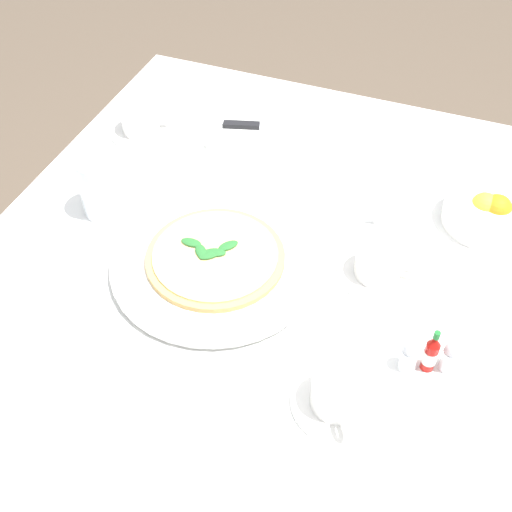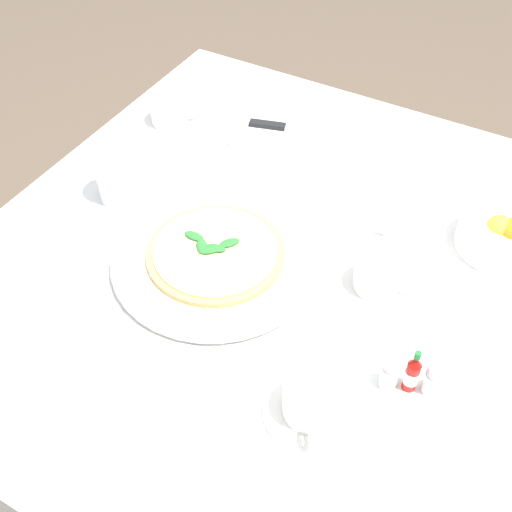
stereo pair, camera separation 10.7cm
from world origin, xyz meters
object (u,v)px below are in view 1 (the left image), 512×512
hot_sauce_bottle (431,353)px  pepper_shaker (409,357)px  coffee_cup_near_right (141,121)px  water_glass_far_right (100,191)px  coffee_cup_right_edge (379,265)px  napkin_folded (264,132)px  pizza (215,256)px  menu_card (401,211)px  pizza_plate (216,262)px  citrus_bowl (487,212)px  salt_shaker (450,357)px  coffee_cup_back_corner (339,394)px  dinner_knife (266,126)px

hot_sauce_bottle → pepper_shaker: hot_sauce_bottle is taller
coffee_cup_near_right → water_glass_far_right: bearing=-78.1°
coffee_cup_right_edge → water_glass_far_right: water_glass_far_right is taller
napkin_folded → hot_sauce_bottle: (0.42, -0.45, 0.02)m
pizza → menu_card: size_ratio=2.78×
coffee_cup_near_right → water_glass_far_right: size_ratio=1.13×
coffee_cup_right_edge → menu_card: menu_card is taller
menu_card → coffee_cup_right_edge: bearing=-117.8°
pizza_plate → citrus_bowl: 0.49m
coffee_cup_near_right → salt_shaker: 0.78m
hot_sauce_bottle → salt_shaker: (0.03, 0.01, -0.01)m
coffee_cup_right_edge → hot_sauce_bottle: 0.19m
pizza_plate → coffee_cup_back_corner: 0.32m
hot_sauce_bottle → menu_card: bearing=109.7°
coffee_cup_back_corner → salt_shaker: bearing=41.3°
salt_shaker → pizza_plate: bearing=170.8°
water_glass_far_right → menu_card: size_ratio=1.38×
coffee_cup_near_right → napkin_folded: 0.26m
pizza_plate → napkin_folded: bearing=98.1°
coffee_cup_back_corner → citrus_bowl: (0.14, 0.45, -0.00)m
coffee_cup_near_right → dinner_knife: bearing=18.1°
hot_sauce_bottle → menu_card: size_ratio=1.00×
coffee_cup_back_corner → pepper_shaker: size_ratio=2.31×
salt_shaker → pepper_shaker: same height
citrus_bowl → hot_sauce_bottle: (-0.04, -0.35, 0.01)m
napkin_folded → pizza: bearing=-93.5°
pepper_shaker → hot_sauce_bottle: bearing=19.7°
pizza → napkin_folded: (-0.05, 0.38, -0.01)m
coffee_cup_back_corner → hot_sauce_bottle: (0.11, 0.11, 0.01)m
pepper_shaker → dinner_knife: bearing=130.2°
water_glass_far_right → citrus_bowl: water_glass_far_right is taller
pizza_plate → citrus_bowl: size_ratio=2.34×
pizza_plate → pepper_shaker: (0.34, -0.08, 0.01)m
coffee_cup_near_right → pizza: bearing=-45.1°
hot_sauce_bottle → salt_shaker: bearing=19.7°
pizza_plate → salt_shaker: bearing=-9.2°
pizza → coffee_cup_right_edge: size_ratio=1.75×
coffee_cup_back_corner → pepper_shaker: bearing=51.5°
coffee_cup_right_edge → coffee_cup_near_right: size_ratio=1.02×
coffee_cup_near_right → dinner_knife: (0.25, 0.08, -0.00)m
dinner_knife → citrus_bowl: size_ratio=1.28×
hot_sauce_bottle → pizza: bearing=168.6°
citrus_bowl → hot_sauce_bottle: size_ratio=1.81×
coffee_cup_right_edge → pepper_shaker: same height
water_glass_far_right → pizza_plate: bearing=-12.5°
water_glass_far_right → dinner_knife: bearing=59.0°
coffee_cup_near_right → dinner_knife: size_ratio=0.68×
napkin_folded → menu_card: size_ratio=2.90×
pizza_plate → salt_shaker: salt_shaker is taller
coffee_cup_near_right → hot_sauce_bottle: hot_sauce_bottle is taller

